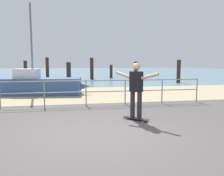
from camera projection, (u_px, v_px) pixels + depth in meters
ground_plane at (111, 149)px, 4.55m from camera, size 24.00×10.00×0.04m
beach_strip at (86, 94)px, 12.38m from camera, size 24.00×6.00×0.04m
sea_surface at (76, 72)px, 39.75m from camera, size 72.00×50.00×0.04m
railing_fence at (65, 89)px, 8.80m from camera, size 11.28×0.05×1.05m
sailboat at (42, 85)px, 12.05m from camera, size 5.05×2.01×4.79m
skateboard at (136, 119)px, 6.77m from camera, size 0.69×0.73×0.08m
skateboarder at (136, 87)px, 6.66m from camera, size 1.04×1.13×1.65m
groyne_post_0 at (26, 70)px, 23.73m from camera, size 0.34×0.34×1.91m
groyne_post_1 at (47, 68)px, 23.76m from camera, size 0.34×0.34×2.24m
groyne_post_2 at (69, 72)px, 19.51m from camera, size 0.38×0.38×1.74m
groyne_post_3 at (92, 69)px, 22.76m from camera, size 0.35×0.35×2.18m
groyne_post_4 at (111, 71)px, 24.79m from camera, size 0.31×0.31×1.46m
groyne_post_5 at (136, 70)px, 23.32m from camera, size 0.37×0.37×1.79m
groyne_post_6 at (179, 71)px, 18.83m from camera, size 0.32×0.32×1.94m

